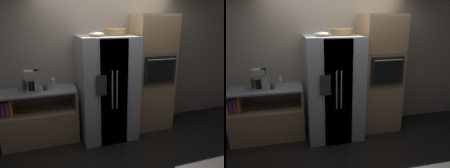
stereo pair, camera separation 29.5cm
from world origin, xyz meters
The scene contains 11 objects.
ground_plane centered at (0.00, 0.00, 0.00)m, with size 20.00×20.00×0.00m, color black.
wall_back centered at (0.00, 0.50, 1.40)m, with size 12.00×0.06×2.80m.
counter_left centered at (-1.30, 0.19, 0.34)m, with size 1.24×0.55×0.93m.
refrigerator centered at (-0.12, 0.06, 0.90)m, with size 0.96×0.84×1.81m.
wall_oven centered at (0.79, 0.16, 1.08)m, with size 0.73×0.68×2.16m.
wicker_basket centered at (0.04, 0.12, 1.87)m, with size 0.38×0.38×0.11m.
fruit_bowl centered at (-0.32, 0.00, 1.84)m, with size 0.26×0.26×0.07m.
bottle_tall centered at (-1.03, 0.24, 1.03)m, with size 0.06×0.06×0.22m.
bottle_short centered at (-1.49, 0.31, 1.03)m, with size 0.08×0.08×0.21m.
mug centered at (-1.17, 0.17, 0.98)m, with size 0.11×0.08×0.10m.
coffee_maker centered at (-1.34, 0.14, 1.13)m, with size 0.22×0.17×0.36m.
Camera 1 is at (-1.17, -3.47, 2.08)m, focal length 35.00 mm.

